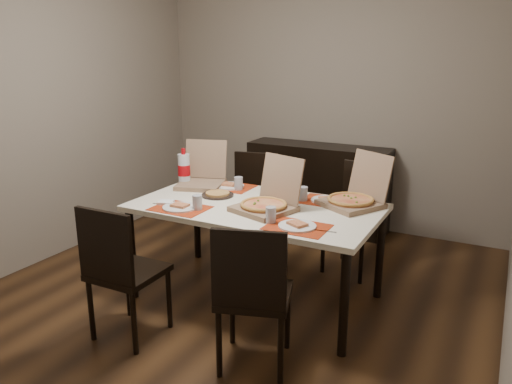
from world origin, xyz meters
TOP-DOWN VIEW (x-y plane):
  - ground at (0.00, 0.00)m, footprint 3.80×4.00m
  - room_walls at (0.00, 0.43)m, footprint 3.84×4.02m
  - sideboard at (0.00, 1.78)m, footprint 1.50×0.40m
  - dining_table at (0.16, 0.04)m, footprint 1.80×1.00m
  - chair_near_left at (-0.34, -0.88)m, footprint 0.42×0.42m
  - chair_near_right at (0.57, -0.78)m, footprint 0.53×0.53m
  - chair_far_left at (-0.31, 0.88)m, footprint 0.50×0.50m
  - chair_far_right at (0.69, 0.93)m, footprint 0.49×0.49m
  - setting_near_left at (-0.27, -0.28)m, footprint 0.45×0.30m
  - setting_near_right at (0.58, -0.26)m, footprint 0.49×0.30m
  - setting_far_left at (-0.26, 0.38)m, footprint 0.50×0.30m
  - setting_far_right at (0.56, 0.35)m, footprint 0.48×0.30m
  - napkin_loose at (0.22, 0.00)m, footprint 0.16×0.15m
  - pizza_box_center at (0.29, -0.04)m, footprint 0.48×0.51m
  - pizza_box_right at (0.81, 0.36)m, footprint 0.53×0.55m
  - pizza_box_left at (-0.50, 0.33)m, footprint 0.46×0.49m
  - faina_plate at (-0.21, 0.11)m, footprint 0.25×0.25m
  - dip_bowl at (0.20, 0.24)m, footprint 0.17×0.17m
  - soda_bottle at (-0.65, 0.28)m, footprint 0.11×0.11m

SIDE VIEW (x-z plane):
  - ground at x=0.00m, z-range -0.02..0.00m
  - sideboard at x=0.00m, z-range 0.00..0.90m
  - chair_near_left at x=-0.34m, z-range 0.05..0.98m
  - chair_near_right at x=0.57m, z-range 0.05..0.98m
  - chair_far_left at x=-0.31m, z-range 0.05..0.98m
  - chair_far_right at x=0.69m, z-range 0.05..0.98m
  - dining_table at x=0.16m, z-range 0.31..1.06m
  - napkin_loose at x=0.22m, z-range 0.75..0.77m
  - faina_plate at x=-0.21m, z-range 0.75..0.78m
  - dip_bowl at x=0.20m, z-range 0.75..0.78m
  - setting_far_left at x=-0.26m, z-range 0.72..0.83m
  - setting_near_left at x=-0.27m, z-range 0.72..0.83m
  - setting_far_right at x=0.56m, z-range 0.72..0.83m
  - setting_near_right at x=0.58m, z-range 0.72..0.83m
  - pizza_box_center at x=0.29m, z-range 0.62..1.00m
  - pizza_box_right at x=0.81m, z-range 0.62..1.00m
  - pizza_box_left at x=-0.50m, z-range 0.63..0.99m
  - soda_bottle at x=-0.65m, z-range 0.73..1.04m
  - room_walls at x=0.00m, z-range 0.42..3.04m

